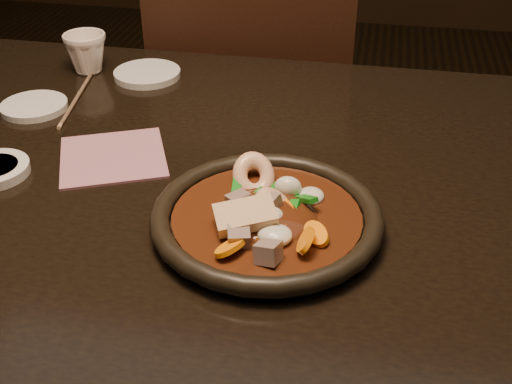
% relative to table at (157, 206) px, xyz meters
% --- Properties ---
extents(table, '(1.60, 0.90, 0.75)m').
position_rel_table_xyz_m(table, '(0.00, 0.00, 0.00)').
color(table, black).
rests_on(table, floor).
extents(chair, '(0.52, 0.52, 0.99)m').
position_rel_table_xyz_m(chair, '(0.02, 0.64, -0.13)').
color(chair, black).
rests_on(chair, floor).
extents(plate, '(0.30, 0.30, 0.03)m').
position_rel_table_xyz_m(plate, '(0.20, -0.13, 0.09)').
color(plate, black).
rests_on(plate, table).
extents(stirfry, '(0.17, 0.23, 0.06)m').
position_rel_table_xyz_m(stirfry, '(0.20, -0.13, 0.10)').
color(stirfry, '#3B190A').
rests_on(stirfry, plate).
extents(saucer_left, '(0.11, 0.11, 0.01)m').
position_rel_table_xyz_m(saucer_left, '(-0.26, 0.14, 0.08)').
color(saucer_left, silver).
rests_on(saucer_left, table).
extents(saucer_right, '(0.13, 0.13, 0.01)m').
position_rel_table_xyz_m(saucer_right, '(-0.12, 0.31, 0.08)').
color(saucer_right, silver).
rests_on(saucer_right, table).
extents(tea_cup, '(0.08, 0.08, 0.08)m').
position_rel_table_xyz_m(tea_cup, '(-0.24, 0.31, 0.12)').
color(tea_cup, silver).
rests_on(tea_cup, table).
extents(chopsticks, '(0.05, 0.24, 0.01)m').
position_rel_table_xyz_m(chopsticks, '(-0.21, 0.19, 0.08)').
color(chopsticks, tan).
rests_on(chopsticks, table).
extents(napkin, '(0.20, 0.20, 0.00)m').
position_rel_table_xyz_m(napkin, '(-0.06, 0.00, 0.08)').
color(napkin, '#A06370').
rests_on(napkin, table).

